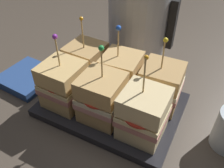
{
  "coord_description": "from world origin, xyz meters",
  "views": [
    {
      "loc": [
        0.19,
        -0.36,
        0.42
      ],
      "look_at": [
        0.0,
        0.0,
        0.07
      ],
      "focal_mm": 38.0,
      "sensor_mm": 36.0,
      "label": 1
    }
  ],
  "objects_px": {
    "sandwich_front_left": "(64,85)",
    "kettle_steel": "(139,20)",
    "sandwich_back_left": "(86,63)",
    "sandwich_front_right": "(143,114)",
    "sandwich_front_center": "(103,98)",
    "sandwich_back_center": "(121,74)",
    "serving_platter": "(112,105)",
    "napkin_stack": "(28,77)",
    "sandwich_back_right": "(161,86)"
  },
  "relations": [
    {
      "from": "sandwich_front_left",
      "to": "serving_platter",
      "type": "bearing_deg",
      "value": 26.54
    },
    {
      "from": "sandwich_front_right",
      "to": "napkin_stack",
      "type": "bearing_deg",
      "value": 174.26
    },
    {
      "from": "napkin_stack",
      "to": "sandwich_back_center",
      "type": "bearing_deg",
      "value": 13.98
    },
    {
      "from": "sandwich_back_left",
      "to": "sandwich_back_right",
      "type": "distance_m",
      "value": 0.2
    },
    {
      "from": "kettle_steel",
      "to": "sandwich_front_center",
      "type": "bearing_deg",
      "value": -81.67
    },
    {
      "from": "sandwich_front_right",
      "to": "napkin_stack",
      "type": "xyz_separation_m",
      "value": [
        -0.35,
        0.04,
        -0.06
      ]
    },
    {
      "from": "sandwich_front_left",
      "to": "sandwich_front_right",
      "type": "height_order",
      "value": "sandwich_front_right"
    },
    {
      "from": "sandwich_front_center",
      "to": "sandwich_back_left",
      "type": "height_order",
      "value": "sandwich_back_left"
    },
    {
      "from": "sandwich_front_right",
      "to": "napkin_stack",
      "type": "distance_m",
      "value": 0.36
    },
    {
      "from": "sandwich_front_left",
      "to": "sandwich_back_right",
      "type": "height_order",
      "value": "sandwich_front_left"
    },
    {
      "from": "sandwich_back_left",
      "to": "serving_platter",
      "type": "bearing_deg",
      "value": -25.95
    },
    {
      "from": "sandwich_front_center",
      "to": "sandwich_front_right",
      "type": "height_order",
      "value": "sandwich_front_right"
    },
    {
      "from": "sandwich_back_center",
      "to": "serving_platter",
      "type": "bearing_deg",
      "value": -88.27
    },
    {
      "from": "sandwich_front_center",
      "to": "sandwich_front_right",
      "type": "distance_m",
      "value": 0.09
    },
    {
      "from": "sandwich_front_right",
      "to": "sandwich_back_center",
      "type": "relative_size",
      "value": 1.06
    },
    {
      "from": "sandwich_front_left",
      "to": "sandwich_front_right",
      "type": "relative_size",
      "value": 0.96
    },
    {
      "from": "kettle_steel",
      "to": "napkin_stack",
      "type": "relative_size",
      "value": 1.91
    },
    {
      "from": "napkin_stack",
      "to": "sandwich_front_center",
      "type": "bearing_deg",
      "value": -6.99
    },
    {
      "from": "sandwich_front_left",
      "to": "kettle_steel",
      "type": "xyz_separation_m",
      "value": [
        0.06,
        0.29,
        0.05
      ]
    },
    {
      "from": "kettle_steel",
      "to": "sandwich_back_left",
      "type": "bearing_deg",
      "value": -106.37
    },
    {
      "from": "sandwich_front_right",
      "to": "sandwich_front_left",
      "type": "bearing_deg",
      "value": 179.53
    },
    {
      "from": "serving_platter",
      "to": "sandwich_front_left",
      "type": "relative_size",
      "value": 1.78
    },
    {
      "from": "sandwich_front_right",
      "to": "kettle_steel",
      "type": "bearing_deg",
      "value": 114.78
    },
    {
      "from": "sandwich_front_left",
      "to": "sandwich_back_left",
      "type": "relative_size",
      "value": 1.0
    },
    {
      "from": "sandwich_front_center",
      "to": "kettle_steel",
      "type": "height_order",
      "value": "kettle_steel"
    },
    {
      "from": "sandwich_back_left",
      "to": "napkin_stack",
      "type": "distance_m",
      "value": 0.18
    },
    {
      "from": "sandwich_back_right",
      "to": "napkin_stack",
      "type": "xyz_separation_m",
      "value": [
        -0.35,
        -0.07,
        -0.06
      ]
    },
    {
      "from": "serving_platter",
      "to": "sandwich_back_center",
      "type": "distance_m",
      "value": 0.08
    },
    {
      "from": "sandwich_back_right",
      "to": "kettle_steel",
      "type": "bearing_deg",
      "value": 125.49
    },
    {
      "from": "serving_platter",
      "to": "sandwich_front_left",
      "type": "bearing_deg",
      "value": -153.46
    },
    {
      "from": "sandwich_front_right",
      "to": "sandwich_back_right",
      "type": "distance_m",
      "value": 0.1
    },
    {
      "from": "sandwich_front_right",
      "to": "sandwich_back_right",
      "type": "bearing_deg",
      "value": 88.76
    },
    {
      "from": "napkin_stack",
      "to": "sandwich_front_right",
      "type": "bearing_deg",
      "value": -5.74
    },
    {
      "from": "serving_platter",
      "to": "napkin_stack",
      "type": "height_order",
      "value": "napkin_stack"
    },
    {
      "from": "serving_platter",
      "to": "sandwich_back_left",
      "type": "bearing_deg",
      "value": 154.05
    },
    {
      "from": "serving_platter",
      "to": "napkin_stack",
      "type": "xyz_separation_m",
      "value": [
        -0.25,
        -0.02,
        0.0
      ]
    },
    {
      "from": "sandwich_front_right",
      "to": "sandwich_back_center",
      "type": "bearing_deg",
      "value": 134.78
    },
    {
      "from": "serving_platter",
      "to": "sandwich_front_center",
      "type": "bearing_deg",
      "value": -87.4
    },
    {
      "from": "serving_platter",
      "to": "sandwich_back_right",
      "type": "height_order",
      "value": "sandwich_back_right"
    },
    {
      "from": "sandwich_front_center",
      "to": "sandwich_back_center",
      "type": "height_order",
      "value": "same"
    },
    {
      "from": "sandwich_front_center",
      "to": "sandwich_front_left",
      "type": "bearing_deg",
      "value": -178.76
    },
    {
      "from": "sandwich_front_left",
      "to": "sandwich_back_left",
      "type": "xyz_separation_m",
      "value": [
        -0.0,
        0.1,
        -0.0
      ]
    },
    {
      "from": "sandwich_back_left",
      "to": "sandwich_back_center",
      "type": "relative_size",
      "value": 1.02
    },
    {
      "from": "sandwich_front_left",
      "to": "sandwich_front_center",
      "type": "relative_size",
      "value": 1.01
    },
    {
      "from": "sandwich_back_center",
      "to": "kettle_steel",
      "type": "height_order",
      "value": "kettle_steel"
    },
    {
      "from": "sandwich_front_center",
      "to": "napkin_stack",
      "type": "height_order",
      "value": "sandwich_front_center"
    },
    {
      "from": "sandwich_front_left",
      "to": "napkin_stack",
      "type": "distance_m",
      "value": 0.17
    },
    {
      "from": "sandwich_front_left",
      "to": "napkin_stack",
      "type": "height_order",
      "value": "sandwich_front_left"
    },
    {
      "from": "sandwich_back_left",
      "to": "kettle_steel",
      "type": "distance_m",
      "value": 0.21
    },
    {
      "from": "sandwich_back_center",
      "to": "napkin_stack",
      "type": "relative_size",
      "value": 1.3
    }
  ]
}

